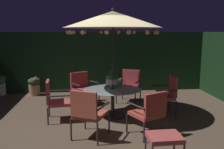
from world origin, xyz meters
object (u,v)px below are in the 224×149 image
(potted_plant_right_far, at_px, (34,86))
(patio_chair_northeast, at_px, (150,111))
(patio_chair_south, at_px, (83,86))
(patio_chair_southwest, at_px, (56,98))
(centerpiece_planter, at_px, (112,78))
(potted_plant_front_corner, at_px, (117,85))
(patio_chair_east, at_px, (167,93))
(ottoman_footrest, at_px, (164,138))
(patio_chair_north, at_px, (88,111))
(patio_dining_table, at_px, (113,95))
(patio_umbrella, at_px, (113,20))
(patio_chair_southeast, at_px, (130,84))

(potted_plant_right_far, bearing_deg, patio_chair_northeast, -48.84)
(patio_chair_south, distance_m, patio_chair_southwest, 1.43)
(centerpiece_planter, xyz_separation_m, potted_plant_front_corner, (0.40, 2.20, -0.69))
(patio_chair_east, distance_m, ottoman_footrest, 2.22)
(ottoman_footrest, bearing_deg, potted_plant_right_far, 125.14)
(patio_chair_northeast, xyz_separation_m, potted_plant_front_corner, (-0.24, 3.57, -0.28))
(patio_chair_north, distance_m, patio_chair_southwest, 1.36)
(patio_dining_table, relative_size, centerpiece_planter, 3.39)
(centerpiece_planter, distance_m, ottoman_footrest, 2.43)
(potted_plant_right_far, bearing_deg, patio_umbrella, -43.13)
(patio_umbrella, distance_m, patio_chair_south, 2.33)
(patio_chair_southeast, bearing_deg, patio_chair_north, -116.87)
(potted_plant_right_far, bearing_deg, ottoman_footrest, -54.86)
(ottoman_footrest, bearing_deg, patio_dining_table, 107.25)
(patio_chair_east, distance_m, potted_plant_right_far, 4.52)
(patio_umbrella, distance_m, patio_chair_north, 2.30)
(patio_umbrella, xyz_separation_m, ottoman_footrest, (0.66, -2.13, -2.04))
(centerpiece_planter, distance_m, potted_plant_front_corner, 2.34)
(patio_chair_northeast, bearing_deg, potted_plant_right_far, 131.16)
(ottoman_footrest, bearing_deg, patio_chair_southeast, 90.26)
(patio_umbrella, bearing_deg, patio_chair_east, -1.84)
(patio_chair_north, bearing_deg, centerpiece_planter, 66.20)
(patio_chair_northeast, height_order, ottoman_footrest, patio_chair_northeast)
(patio_chair_southwest, height_order, ottoman_footrest, patio_chair_southwest)
(patio_chair_east, xyz_separation_m, ottoman_footrest, (-0.73, -2.09, -0.23))
(patio_chair_southeast, bearing_deg, patio_chair_southwest, -145.91)
(patio_chair_north, height_order, patio_chair_northeast, patio_chair_north)
(patio_dining_table, height_order, patio_umbrella, patio_umbrella)
(patio_dining_table, relative_size, patio_chair_southeast, 1.50)
(potted_plant_right_far, bearing_deg, centerpiece_planter, -41.46)
(patio_chair_east, bearing_deg, patio_chair_southeast, 120.25)
(patio_umbrella, xyz_separation_m, potted_plant_front_corner, (0.40, 2.33, -2.15))
(patio_chair_northeast, height_order, potted_plant_front_corner, patio_chair_northeast)
(centerpiece_planter, height_order, patio_chair_northeast, centerpiece_planter)
(patio_dining_table, distance_m, patio_umbrella, 1.84)
(patio_dining_table, bearing_deg, patio_chair_southeast, 62.28)
(patio_umbrella, relative_size, ottoman_footrest, 4.72)
(patio_chair_northeast, relative_size, patio_chair_southeast, 0.98)
(patio_chair_southeast, relative_size, ottoman_footrest, 1.71)
(patio_dining_table, height_order, centerpiece_planter, centerpiece_planter)
(potted_plant_right_far, bearing_deg, potted_plant_front_corner, 0.52)
(patio_umbrella, bearing_deg, ottoman_footrest, -72.75)
(patio_chair_east, bearing_deg, centerpiece_planter, 172.77)
(patio_umbrella, bearing_deg, patio_chair_south, 124.40)
(patio_chair_south, bearing_deg, potted_plant_front_corner, 45.02)
(patio_chair_south, bearing_deg, ottoman_footrest, -66.18)
(patio_chair_south, height_order, patio_chair_southwest, patio_chair_southwest)
(patio_chair_east, bearing_deg, patio_chair_southwest, -177.86)
(patio_chair_south, bearing_deg, patio_chair_northeast, -59.21)
(patio_chair_northeast, distance_m, patio_chair_southwest, 2.30)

